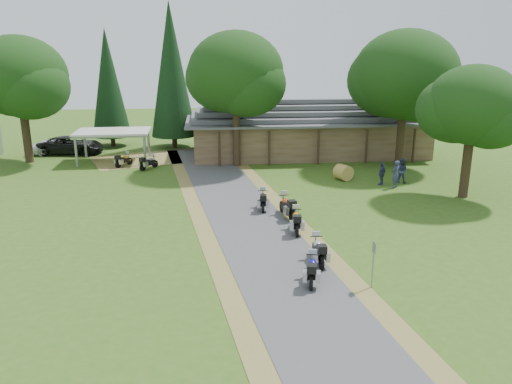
{
  "coord_description": "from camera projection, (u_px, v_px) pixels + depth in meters",
  "views": [
    {
      "loc": [
        -2.92,
        -19.51,
        9.2
      ],
      "look_at": [
        -0.36,
        6.48,
        1.6
      ],
      "focal_mm": 35.0,
      "sensor_mm": 36.0,
      "label": 1
    }
  ],
  "objects": [
    {
      "name": "cedar_far",
      "position": [
        109.0,
        88.0,
        46.8
      ],
      "size": [
        3.63,
        3.63,
        10.98
      ],
      "primitive_type": "cone",
      "color": "black",
      "rests_on": "ground"
    },
    {
      "name": "carport",
      "position": [
        114.0,
        146.0,
        41.45
      ],
      "size": [
        6.04,
        4.08,
        2.59
      ],
      "primitive_type": null,
      "rotation": [
        0.0,
        0.0,
        0.02
      ],
      "color": "silver",
      "rests_on": "ground"
    },
    {
      "name": "motorcycle_row_d",
      "position": [
        287.0,
        205.0,
        27.93
      ],
      "size": [
        1.0,
        2.07,
        1.36
      ],
      "primitive_type": null,
      "rotation": [
        0.0,
        0.0,
        1.75
      ],
      "color": "#BF4D15",
      "rests_on": "ground"
    },
    {
      "name": "oak_lodge_left",
      "position": [
        236.0,
        91.0,
        38.5
      ],
      "size": [
        7.36,
        7.36,
        11.87
      ],
      "primitive_type": null,
      "color": "#143610",
      "rests_on": "ground"
    },
    {
      "name": "driveway",
      "position": [
        258.0,
        236.0,
        25.27
      ],
      "size": [
        51.95,
        51.95,
        0.0
      ],
      "primitive_type": "plane",
      "rotation": [
        0.0,
        0.0,
        0.14
      ],
      "color": "#414143",
      "rests_on": "ground"
    },
    {
      "name": "ground",
      "position": [
        279.0,
        269.0,
        21.49
      ],
      "size": [
        120.0,
        120.0,
        0.0
      ],
      "primitive_type": "plane",
      "color": "#345618",
      "rests_on": "ground"
    },
    {
      "name": "person_c",
      "position": [
        382.0,
        171.0,
        34.39
      ],
      "size": [
        0.65,
        0.66,
        1.91
      ],
      "primitive_type": "imported",
      "rotation": [
        0.0,
        0.0,
        3.96
      ],
      "color": "navy",
      "rests_on": "ground"
    },
    {
      "name": "oak_silo",
      "position": [
        21.0,
        93.0,
        39.98
      ],
      "size": [
        7.55,
        7.55,
        11.27
      ],
      "primitive_type": null,
      "color": "#143610",
      "rests_on": "ground"
    },
    {
      "name": "motorcycle_carport_a",
      "position": [
        124.0,
        159.0,
        39.89
      ],
      "size": [
        1.38,
        1.7,
        1.14
      ],
      "primitive_type": null,
      "rotation": [
        0.0,
        0.0,
        0.99
      ],
      "color": "yellow",
      "rests_on": "ground"
    },
    {
      "name": "motorcycle_row_b",
      "position": [
        318.0,
        249.0,
        21.98
      ],
      "size": [
        0.63,
        1.86,
        1.27
      ],
      "primitive_type": null,
      "rotation": [
        0.0,
        0.0,
        1.56
      ],
      "color": "#A3A7AB",
      "rests_on": "ground"
    },
    {
      "name": "oak_driveway",
      "position": [
        471.0,
        123.0,
        30.54
      ],
      "size": [
        5.71,
        5.71,
        9.43
      ],
      "primitive_type": null,
      "color": "#143610",
      "rests_on": "ground"
    },
    {
      "name": "car_dark_suv",
      "position": [
        71.0,
        141.0,
        44.44
      ],
      "size": [
        3.3,
        6.41,
        2.36
      ],
      "primitive_type": "imported",
      "rotation": [
        0.0,
        0.0,
        1.46
      ],
      "color": "black",
      "rests_on": "ground"
    },
    {
      "name": "cedar_near",
      "position": [
        172.0,
        76.0,
        45.94
      ],
      "size": [
        4.22,
        4.22,
        13.31
      ],
      "primitive_type": "cone",
      "color": "black",
      "rests_on": "ground"
    },
    {
      "name": "motorcycle_row_a",
      "position": [
        312.0,
        268.0,
        20.15
      ],
      "size": [
        0.98,
        1.86,
        1.22
      ],
      "primitive_type": null,
      "rotation": [
        0.0,
        0.0,
        1.34
      ],
      "color": "#181087",
      "rests_on": "ground"
    },
    {
      "name": "hay_bale",
      "position": [
        343.0,
        172.0,
        35.79
      ],
      "size": [
        1.43,
        1.38,
        1.11
      ],
      "primitive_type": "cylinder",
      "rotation": [
        1.57,
        0.0,
        0.43
      ],
      "color": "olive",
      "rests_on": "ground"
    },
    {
      "name": "lodge",
      "position": [
        308.0,
        126.0,
        44.31
      ],
      "size": [
        21.4,
        9.4,
        4.9
      ],
      "primitive_type": null,
      "color": "brown",
      "rests_on": "ground"
    },
    {
      "name": "motorcycle_row_c",
      "position": [
        296.0,
        220.0,
        25.69
      ],
      "size": [
        0.82,
        1.94,
        1.29
      ],
      "primitive_type": null,
      "rotation": [
        0.0,
        0.0,
        1.46
      ],
      "color": "#DE9B03",
      "rests_on": "ground"
    },
    {
      "name": "person_a",
      "position": [
        396.0,
        172.0,
        33.67
      ],
      "size": [
        0.77,
        0.75,
        2.21
      ],
      "primitive_type": "imported",
      "rotation": [
        0.0,
        0.0,
        3.84
      ],
      "color": "navy",
      "rests_on": "ground"
    },
    {
      "name": "motorcycle_carport_b",
      "position": [
        149.0,
        162.0,
        38.95
      ],
      "size": [
        1.49,
        1.69,
        1.17
      ],
      "primitive_type": null,
      "rotation": [
        0.0,
        0.0,
        0.91
      ],
      "color": "gray",
      "rests_on": "ground"
    },
    {
      "name": "sign_post",
      "position": [
        373.0,
        265.0,
        19.56
      ],
      "size": [
        0.35,
        0.06,
        1.97
      ],
      "primitive_type": null,
      "color": "gray",
      "rests_on": "ground"
    },
    {
      "name": "oak_lodge_right",
      "position": [
        404.0,
        93.0,
        38.6
      ],
      "size": [
        8.07,
        8.07,
        11.58
      ],
      "primitive_type": null,
      "color": "#143610",
      "rests_on": "ground"
    },
    {
      "name": "car_white_sedan",
      "position": [
        55.0,
        144.0,
        44.37
      ],
      "size": [
        3.27,
        5.64,
        1.77
      ],
      "primitive_type": "imported",
      "rotation": [
        0.0,
        0.0,
        1.78
      ],
      "color": "white",
      "rests_on": "ground"
    },
    {
      "name": "motorcycle_row_e",
      "position": [
        263.0,
        199.0,
        29.29
      ],
      "size": [
        0.74,
        1.82,
        1.21
      ],
      "primitive_type": null,
      "rotation": [
        0.0,
        0.0,
        1.48
      ],
      "color": "black",
      "rests_on": "ground"
    },
    {
      "name": "person_b",
      "position": [
        402.0,
        168.0,
        34.93
      ],
      "size": [
        0.72,
        0.68,
        2.06
      ],
      "primitive_type": "imported",
      "rotation": [
        0.0,
        0.0,
        2.53
      ],
      "color": "navy",
      "rests_on": "ground"
    }
  ]
}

